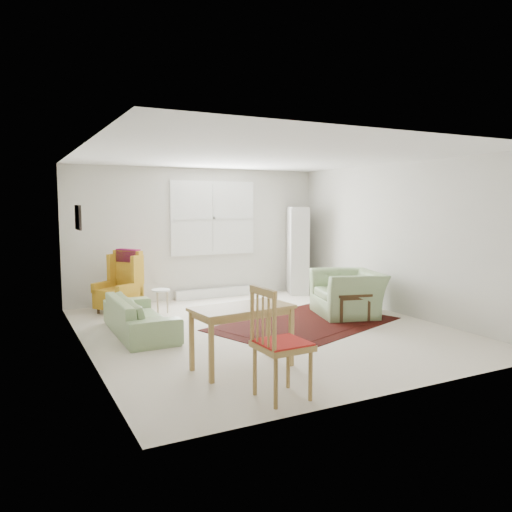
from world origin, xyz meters
name	(u,v)px	position (x,y,z in m)	size (l,w,h in m)	color
room	(260,243)	(0.02, 0.21, 1.26)	(5.04, 5.54, 2.51)	beige
rug	(304,323)	(0.68, 0.00, 0.01)	(2.75, 1.77, 0.03)	black
sofa	(140,309)	(-1.69, 0.59, 0.36)	(1.78, 0.70, 0.72)	#809C68
armchair	(348,289)	(1.65, 0.21, 0.44)	(1.12, 0.98, 0.87)	#809C68
wingback_chair	(117,281)	(-1.68, 2.12, 0.53)	(0.61, 0.65, 1.06)	#BA861C
coffee_table	(349,306)	(1.48, -0.04, 0.22)	(0.54, 0.54, 0.44)	#3B2512
stool	(161,301)	(-1.05, 1.74, 0.21)	(0.31, 0.31, 0.41)	white
cabinet	(298,250)	(2.00, 2.35, 0.88)	(0.37, 0.71, 1.76)	silver
desk	(242,337)	(-1.04, -1.41, 0.35)	(1.11, 0.55, 0.70)	#A48042
desk_chair	(282,342)	(-1.07, -2.35, 0.54)	(0.47, 0.47, 1.07)	#A48042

